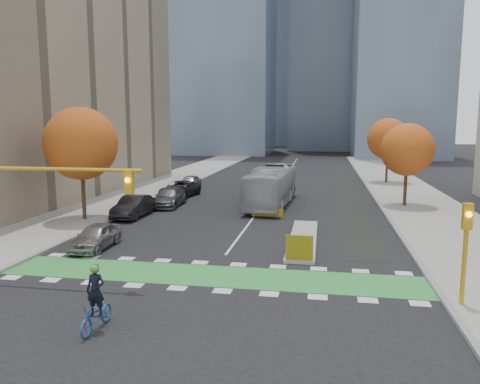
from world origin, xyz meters
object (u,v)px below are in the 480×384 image
at_px(tree_east_near, 407,150).
at_px(parked_car_c, 169,197).
at_px(tree_west, 81,144).
at_px(cyclist, 96,308).
at_px(bus, 272,186).
at_px(hazard_board, 299,248).
at_px(parked_car_b, 133,207).
at_px(parked_car_d, 179,189).
at_px(traffic_signal_west, 25,192).
at_px(tree_east_far, 388,139).
at_px(traffic_signal_east, 466,239).
at_px(parked_car_e, 190,182).
at_px(parked_car_a, 96,236).

bearing_deg(tree_east_near, parked_car_c, -171.05).
bearing_deg(tree_east_near, tree_west, -157.38).
xyz_separation_m(cyclist, bus, (3.21, 25.75, 0.90)).
xyz_separation_m(hazard_board, tree_west, (-16.00, 7.80, 4.82)).
xyz_separation_m(tree_east_near, parked_car_b, (-21.00, -8.13, -4.05)).
distance_m(cyclist, parked_car_d, 29.34).
relative_size(tree_east_near, parked_car_d, 1.28).
distance_m(tree_east_near, traffic_signal_west, 30.08).
height_order(cyclist, parked_car_c, cyclist).
relative_size(traffic_signal_west, bus, 0.71).
bearing_deg(tree_east_near, parked_car_b, -158.84).
relative_size(hazard_board, bus, 0.12).
bearing_deg(cyclist, hazard_board, 56.87).
bearing_deg(tree_east_far, hazard_board, -104.12).
distance_m(tree_west, bus, 16.04).
distance_m(traffic_signal_east, bus, 23.56).
bearing_deg(parked_car_b, parked_car_e, 90.43).
distance_m(traffic_signal_west, parked_car_a, 6.45).
distance_m(parked_car_c, parked_car_e, 10.39).
bearing_deg(parked_car_b, tree_east_near, 21.59).
xyz_separation_m(traffic_signal_east, parked_car_e, (-19.50, 29.71, -1.98)).
bearing_deg(parked_car_d, bus, -10.49).
height_order(cyclist, bus, bus).
distance_m(tree_east_near, parked_car_d, 20.98).
relative_size(tree_east_near, parked_car_a, 1.69).
relative_size(cyclist, parked_car_a, 0.56).
xyz_separation_m(parked_car_a, parked_car_c, (-0.34, 13.87, 0.06)).
bearing_deg(cyclist, traffic_signal_west, 144.04).
relative_size(parked_car_c, parked_car_e, 1.19).
bearing_deg(bus, tree_west, -141.86).
bearing_deg(tree_west, traffic_signal_west, -71.98).
bearing_deg(bus, tree_east_near, 8.71).
distance_m(tree_east_far, cyclist, 45.60).
xyz_separation_m(traffic_signal_east, parked_car_a, (-18.02, 5.51, -2.02)).
bearing_deg(tree_east_near, traffic_signal_east, -93.81).
bearing_deg(traffic_signal_west, parked_car_e, 92.06).
xyz_separation_m(tree_east_near, parked_car_d, (-20.49, 1.87, -4.10)).
bearing_deg(parked_car_c, traffic_signal_east, -48.45).
distance_m(tree_west, parked_car_a, 9.65).
bearing_deg(parked_car_a, traffic_signal_east, -18.37).
xyz_separation_m(traffic_signal_west, parked_car_c, (0.07, 19.38, -3.26)).
xyz_separation_m(traffic_signal_west, parked_car_a, (0.40, 5.51, -3.32)).
bearing_deg(tree_east_far, traffic_signal_east, -92.97).
bearing_deg(traffic_signal_east, parked_car_a, 163.01).
bearing_deg(hazard_board, tree_west, 154.01).
distance_m(bus, parked_car_a, 17.96).
distance_m(tree_east_near, parked_car_a, 26.22).
relative_size(tree_west, traffic_signal_east, 2.01).
bearing_deg(tree_west, bus, 34.96).
height_order(tree_east_near, parked_car_c, tree_east_near).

